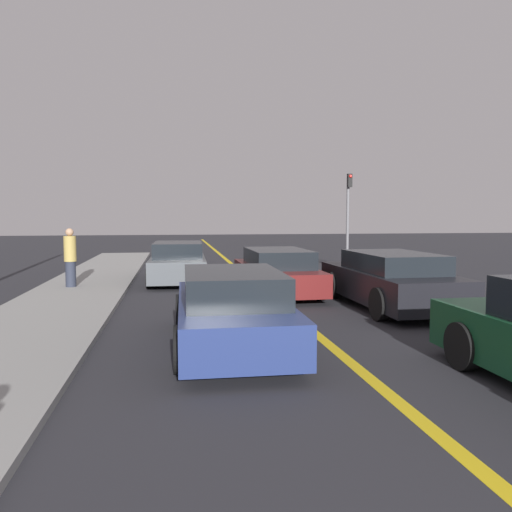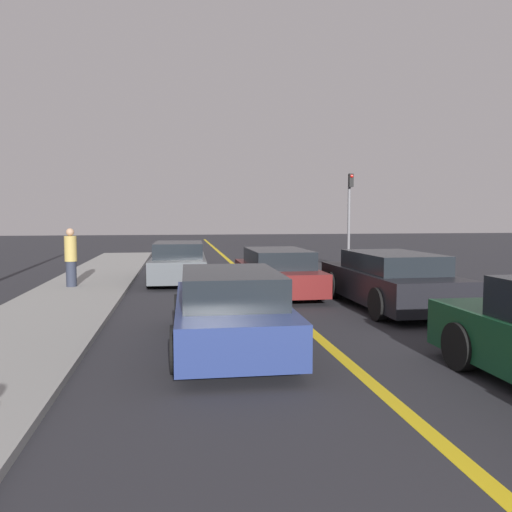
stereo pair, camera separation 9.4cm
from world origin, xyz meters
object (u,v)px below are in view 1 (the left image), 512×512
Objects in this scene: car_ahead_center at (232,309)px; car_parked_left_lot at (277,271)px; car_far_distant at (389,280)px; pedestrian_mid_group at (70,257)px; traffic_light at (348,210)px; car_oncoming_far at (178,263)px.

car_ahead_center is 0.92× the size of car_parked_left_lot.
car_ahead_center is 0.93× the size of car_far_distant.
pedestrian_mid_group is at bearing 152.35° from car_far_distant.
car_far_distant is (4.11, 2.98, 0.02)m from car_ahead_center.
car_oncoming_far is at bearing -152.86° from traffic_light.
car_parked_left_lot is 2.81× the size of pedestrian_mid_group.
car_ahead_center is 8.06m from pedestrian_mid_group.
car_ahead_center is 1.00× the size of car_oncoming_far.
car_far_distant reaches higher than car_parked_left_lot.
car_ahead_center is 5.07m from car_far_distant.
car_parked_left_lot is 3.92m from car_oncoming_far.
pedestrian_mid_group is at bearing -154.63° from car_oncoming_far.
pedestrian_mid_group reaches higher than car_oncoming_far.
car_far_distant is at bearing -46.35° from car_oncoming_far.
traffic_light reaches higher than car_oncoming_far.
car_far_distant is 0.99× the size of car_parked_left_lot.
car_oncoming_far is at bearing 131.30° from car_far_distant.
traffic_light reaches higher than car_ahead_center.
car_oncoming_far is at bearing 23.87° from pedestrian_mid_group.
pedestrian_mid_group is (-5.83, 1.44, 0.36)m from car_parked_left_lot.
car_oncoming_far is 2.60× the size of pedestrian_mid_group.
car_parked_left_lot is 8.04m from traffic_light.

